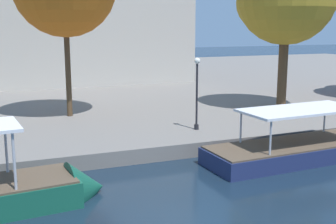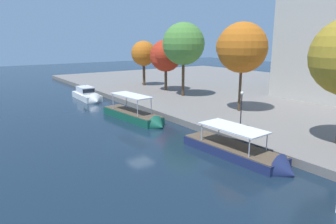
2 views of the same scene
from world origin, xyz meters
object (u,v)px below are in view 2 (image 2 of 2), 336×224
at_px(tree_1, 144,53).
at_px(tree_2, 240,47).
at_px(tour_boat_1, 135,118).
at_px(tree_3, 184,43).
at_px(lamp_post, 241,108).
at_px(tour_boat_2, 241,155).
at_px(motor_yacht_0, 88,96).
at_px(tree_5, 165,56).

xyz_separation_m(tree_1, tree_2, (28.34, -1.97, 1.94)).
distance_m(tree_1, tree_2, 28.47).
height_order(tour_boat_1, tree_3, tree_3).
bearing_deg(lamp_post, tour_boat_2, -47.19).
distance_m(motor_yacht_0, tree_3, 19.20).
xyz_separation_m(lamp_post, tree_3, (-19.62, 7.50, 6.67)).
relative_size(tour_boat_1, tree_3, 0.96).
bearing_deg(tour_boat_2, lamp_post, 129.87).
relative_size(tree_1, tree_5, 0.98).
bearing_deg(tour_boat_2, tree_1, 158.25).
xyz_separation_m(tour_boat_2, tree_5, (-30.67, 12.96, 7.02)).
height_order(motor_yacht_0, tree_1, tree_1).
bearing_deg(tree_2, tree_3, 175.85).
distance_m(tree_2, tree_3, 13.21).
distance_m(tour_boat_2, tree_5, 34.03).
height_order(tree_1, tree_3, tree_3).
distance_m(tree_3, tree_5, 7.02).
relative_size(motor_yacht_0, tree_3, 0.74).
bearing_deg(tree_2, tour_boat_2, -46.15).
bearing_deg(tree_5, tree_1, 177.12).
relative_size(tour_boat_1, lamp_post, 2.83).
bearing_deg(tree_5, tour_boat_1, -46.07).
xyz_separation_m(motor_yacht_0, lamp_post, (29.71, 6.00, 2.53)).
distance_m(tour_boat_1, tree_1, 27.64).
bearing_deg(tour_boat_1, lamp_post, 20.64).
xyz_separation_m(tour_boat_2, tree_2, (-10.98, 11.42, 9.15)).
xyz_separation_m(tour_boat_1, tour_boat_2, (16.98, 1.26, -0.09)).
distance_m(tour_boat_2, lamp_post, 7.23).
relative_size(tree_3, tree_5, 1.30).
height_order(tree_1, tree_2, tree_2).
relative_size(motor_yacht_0, tree_5, 0.96).
relative_size(tour_boat_1, tree_1, 1.27).
xyz_separation_m(motor_yacht_0, tree_5, (3.55, 14.08, 6.70)).
xyz_separation_m(lamp_post, tree_1, (-34.79, 8.52, 4.35)).
xyz_separation_m(lamp_post, tree_2, (-6.46, 6.55, 6.29)).
height_order(lamp_post, tree_2, tree_2).
bearing_deg(tree_2, tree_1, 176.02).
relative_size(lamp_post, tree_5, 0.44).
xyz_separation_m(motor_yacht_0, tour_boat_1, (17.25, -0.13, -0.23)).
height_order(tour_boat_2, lamp_post, lamp_post).
distance_m(motor_yacht_0, tour_boat_2, 34.24).
height_order(tour_boat_2, tree_1, tree_1).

